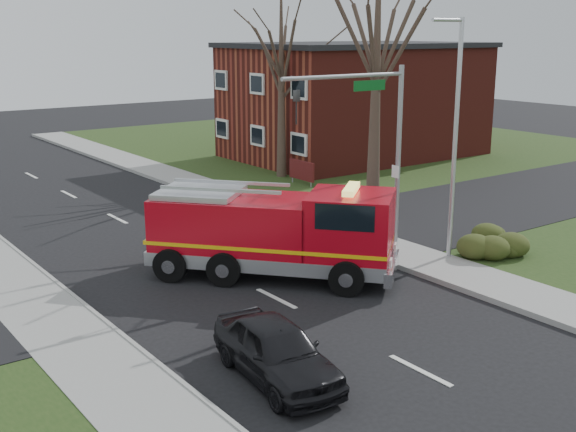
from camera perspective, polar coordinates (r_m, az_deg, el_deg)
ground at (r=22.23m, az=-0.93°, el=-6.55°), size 120.00×120.00×0.00m
sidewalk_right at (r=26.08m, az=10.27°, el=-3.41°), size 2.40×80.00×0.15m
sidewalk_left at (r=19.57m, az=-16.14°, el=-9.94°), size 2.40×80.00×0.15m
brick_building at (r=46.90m, az=5.35°, el=9.10°), size 15.40×10.40×7.25m
health_center_sign at (r=37.72m, az=1.09°, el=3.61°), size 0.12×2.00×1.40m
hedge_corner at (r=27.37m, az=15.89°, el=-1.78°), size 2.80×2.00×0.90m
bare_tree_near at (r=31.44m, az=7.05°, el=13.33°), size 6.00×6.00×12.00m
bare_tree_far at (r=39.39m, az=-0.54°, el=12.28°), size 5.25×5.25×10.50m
traffic_signal_mast at (r=25.43m, az=6.73°, el=6.98°), size 5.29×0.18×6.80m
streetlight_pole at (r=25.46m, az=13.01°, el=6.37°), size 1.48×0.16×8.40m
fire_engine at (r=23.80m, az=-1.01°, el=-1.46°), size 7.20×7.74×3.19m
parked_car_maroon at (r=17.14m, az=-0.91°, el=-10.58°), size 2.16×4.37×1.43m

